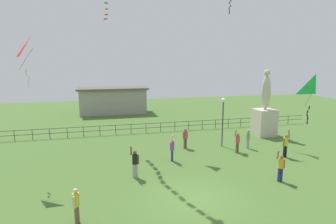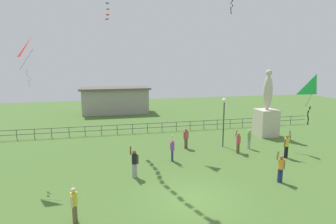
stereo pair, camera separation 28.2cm
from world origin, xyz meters
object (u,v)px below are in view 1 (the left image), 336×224
at_px(person_2, 281,166).
at_px(person_1, 172,148).
at_px(person_5, 286,144).
at_px(person_6, 248,138).
at_px(kite_2, 32,50).
at_px(statue_monument, 264,115).
at_px(person_3, 185,137).
at_px(person_4, 76,203).
at_px(lamppost, 223,111).
at_px(person_7, 237,141).
at_px(person_0, 135,162).
at_px(kite_3, 315,88).

bearing_deg(person_2, person_1, 137.51).
distance_m(person_5, person_6, 3.00).
bearing_deg(kite_2, statue_monument, 13.02).
relative_size(person_3, person_4, 1.03).
xyz_separation_m(person_5, kite_2, (-16.79, 1.60, 6.55)).
distance_m(lamppost, person_7, 2.77).
xyz_separation_m(person_0, person_3, (4.67, 4.77, -0.04)).
distance_m(lamppost, person_2, 7.46).
xyz_separation_m(lamppost, person_1, (-4.91, -2.37, -2.01)).
bearing_deg(lamppost, person_1, -154.22).
bearing_deg(person_3, person_2, -64.97).
bearing_deg(person_6, person_7, -149.75).
xyz_separation_m(person_0, person_6, (9.59, 3.52, -0.09)).
height_order(statue_monument, person_6, statue_monument).
height_order(person_5, kite_3, kite_3).
height_order(person_3, kite_3, kite_3).
bearing_deg(person_4, kite_3, 7.38).
bearing_deg(person_6, person_0, -159.84).
bearing_deg(lamppost, person_4, -141.00).
distance_m(person_5, person_7, 3.41).
distance_m(statue_monument, person_3, 8.87).
distance_m(statue_monument, person_2, 10.85).
bearing_deg(statue_monument, kite_3, -108.68).
xyz_separation_m(statue_monument, person_2, (-5.10, -9.53, -0.97)).
relative_size(person_6, kite_3, 0.54).
xyz_separation_m(person_1, person_5, (8.23, -1.24, 0.06)).
bearing_deg(person_7, person_3, 149.89).
height_order(person_4, kite_3, kite_3).
relative_size(person_6, person_7, 0.85).
xyz_separation_m(person_6, kite_2, (-15.27, -0.98, 6.66)).
bearing_deg(person_0, person_1, 37.06).
xyz_separation_m(statue_monument, kite_3, (-3.19, -9.45, 3.48)).
bearing_deg(person_3, person_6, -14.23).
bearing_deg(person_5, statue_monument, 70.57).
bearing_deg(person_6, lamppost, 150.05).
bearing_deg(person_1, person_3, 55.36).
distance_m(person_2, person_7, 5.34).
distance_m(person_6, kite_3, 7.56).
height_order(person_0, person_5, person_5).
height_order(statue_monument, person_0, statue_monument).
height_order(statue_monument, person_7, statue_monument).
bearing_deg(person_7, person_4, -148.32).
height_order(person_1, person_7, person_1).
relative_size(person_5, kite_3, 0.70).
bearing_deg(person_0, person_4, -125.73).
bearing_deg(person_1, person_5, -8.54).
bearing_deg(person_6, statue_monument, 43.04).
relative_size(lamppost, person_6, 2.56).
bearing_deg(person_6, person_3, 165.77).
relative_size(person_1, person_4, 1.20).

